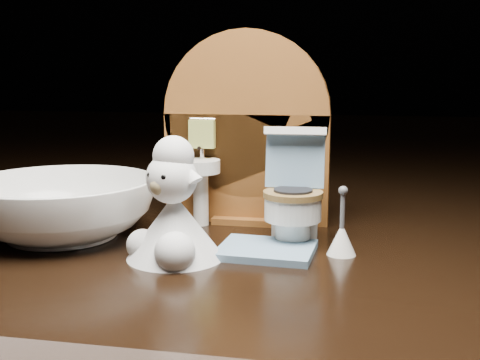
% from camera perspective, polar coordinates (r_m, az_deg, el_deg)
% --- Properties ---
extents(backdrop_panel, '(0.13, 0.05, 0.15)m').
position_cam_1_polar(backdrop_panel, '(0.47, 0.51, 3.86)').
color(backdrop_panel, brown).
rests_on(backdrop_panel, ground).
extents(toy_toilet, '(0.04, 0.05, 0.08)m').
position_cam_1_polar(toy_toilet, '(0.42, 5.16, -1.93)').
color(toy_toilet, white).
rests_on(toy_toilet, ground).
extents(bath_mat, '(0.06, 0.05, 0.00)m').
position_cam_1_polar(bath_mat, '(0.40, 2.52, -6.65)').
color(bath_mat, '#6688A3').
rests_on(bath_mat, ground).
extents(toilet_brush, '(0.02, 0.02, 0.05)m').
position_cam_1_polar(toilet_brush, '(0.40, 9.62, -5.34)').
color(toilet_brush, white).
rests_on(toilet_brush, ground).
extents(plush_lamb, '(0.06, 0.07, 0.08)m').
position_cam_1_polar(plush_lamb, '(0.39, -6.37, -3.42)').
color(plush_lamb, silver).
rests_on(plush_lamb, ground).
extents(ceramic_bowl, '(0.18, 0.18, 0.04)m').
position_cam_1_polar(ceramic_bowl, '(0.45, -16.57, -2.57)').
color(ceramic_bowl, white).
rests_on(ceramic_bowl, ground).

